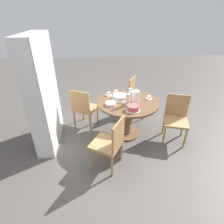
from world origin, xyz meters
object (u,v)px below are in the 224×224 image
at_px(chair_c, 110,142).
at_px(cake_second, 133,108).
at_px(chair_a, 137,96).
at_px(water_bottle, 128,99).
at_px(cup_c, 131,90).
at_px(cup_d, 149,98).
at_px(chair_d, 176,118).
at_px(cake_main, 120,97).
at_px(chair_b, 84,108).
at_px(bookshelf, 44,96).
at_px(cup_b, 109,94).
at_px(coffee_pot, 136,96).
at_px(cup_a, 116,92).

bearing_deg(chair_c, cake_second, 167.27).
relative_size(chair_a, water_bottle, 2.94).
height_order(cup_c, cup_d, same).
bearing_deg(chair_d, chair_a, 133.85).
xyz_separation_m(water_bottle, cake_main, (0.25, 0.10, -0.08)).
bearing_deg(chair_b, chair_a, -132.28).
bearing_deg(water_bottle, bookshelf, 85.60).
height_order(bookshelf, water_bottle, bookshelf).
relative_size(cake_main, cup_c, 2.42).
distance_m(chair_c, cup_b, 1.13).
bearing_deg(cup_c, chair_d, -131.60).
distance_m(cake_main, cup_c, 0.45).
bearing_deg(chair_a, coffee_pot, -167.28).
height_order(chair_b, bookshelf, bookshelf).
xyz_separation_m(bookshelf, cup_c, (0.50, -1.56, -0.17)).
bearing_deg(cake_second, cup_b, 28.91).
height_order(water_bottle, cup_b, water_bottle).
distance_m(chair_a, chair_b, 1.30).
distance_m(chair_c, bookshelf, 1.36).
bearing_deg(water_bottle, cup_b, 32.63).
bearing_deg(chair_a, chair_b, 140.29).
relative_size(chair_a, cake_main, 3.02).
height_order(coffee_pot, cup_d, coffee_pot).
height_order(chair_a, coffee_pot, coffee_pot).
xyz_separation_m(coffee_pot, cake_main, (0.13, 0.27, -0.07)).
bearing_deg(bookshelf, chair_b, 123.41).
bearing_deg(chair_a, cup_a, 158.02).
bearing_deg(cup_d, chair_c, 136.84).
bearing_deg(coffee_pot, chair_b, 68.43).
height_order(chair_b, cake_second, chair_b).
distance_m(water_bottle, cake_second, 0.21).
relative_size(cake_main, cup_d, 2.42).
distance_m(bookshelf, cup_d, 1.86).
bearing_deg(bookshelf, cup_c, 107.69).
height_order(chair_a, cake_main, chair_a).
bearing_deg(cake_main, chair_a, -35.04).
height_order(cake_main, cup_d, cake_main).
height_order(chair_a, chair_c, same).
bearing_deg(bookshelf, chair_c, 54.40).
bearing_deg(cup_b, bookshelf, 107.30).
relative_size(bookshelf, cup_a, 15.95).
height_order(chair_c, cup_d, chair_c).
distance_m(chair_b, cup_d, 1.31).
xyz_separation_m(chair_c, cup_d, (0.86, -0.81, 0.30)).
bearing_deg(cake_main, cup_d, -92.74).
relative_size(chair_d, cake_second, 3.74).
xyz_separation_m(chair_a, chair_b, (-0.48, 1.20, 0.00)).
xyz_separation_m(chair_d, cup_d, (0.28, 0.46, 0.30)).
bearing_deg(coffee_pot, bookshelf, 90.62).
bearing_deg(chair_b, cup_d, -166.68).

